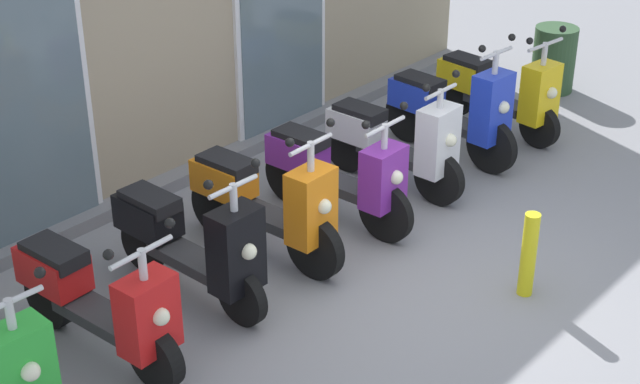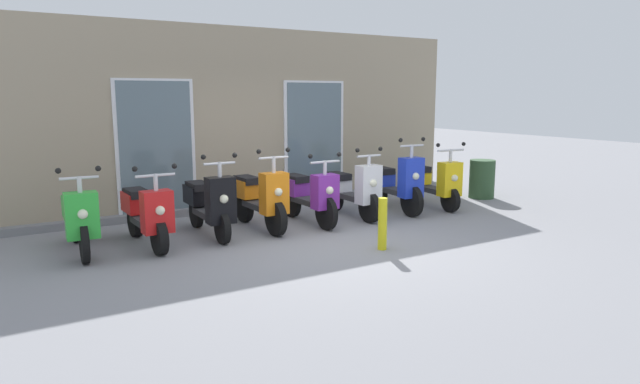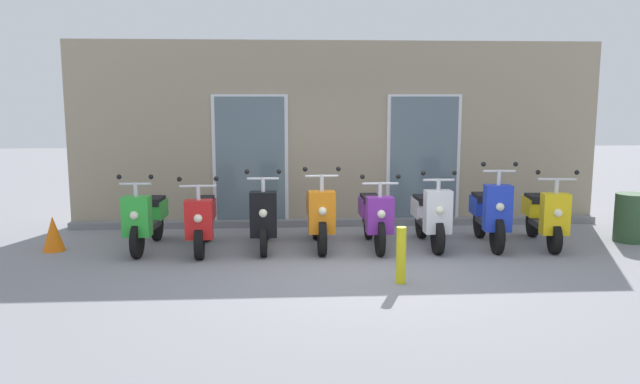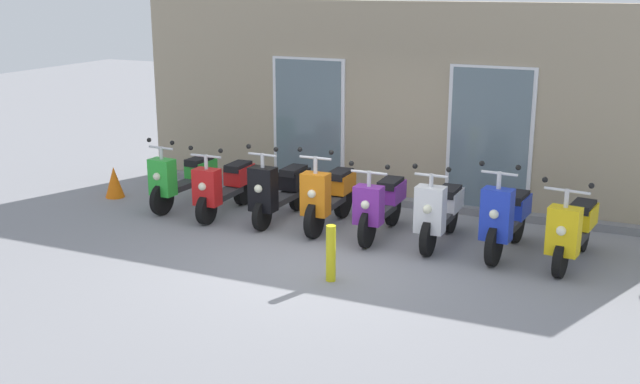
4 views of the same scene
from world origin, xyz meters
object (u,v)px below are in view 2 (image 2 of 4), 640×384
scooter_purple (308,194)px  curb_bollard (383,224)px  scooter_white (352,189)px  scooter_black (209,203)px  scooter_red (146,213)px  scooter_orange (259,197)px  scooter_green (78,217)px  trash_bin (482,179)px  scooter_blue (395,183)px  scooter_yellow (432,182)px

scooter_purple → curb_bollard: 1.86m
scooter_purple → scooter_white: scooter_white is taller
scooter_black → scooter_white: size_ratio=1.01×
scooter_red → scooter_orange: 1.74m
scooter_green → scooter_purple: (3.40, -0.10, 0.00)m
scooter_black → trash_bin: (5.73, 0.07, -0.11)m
scooter_green → scooter_orange: size_ratio=1.01×
curb_bollard → scooter_purple: bearing=91.7°
trash_bin → scooter_blue: bearing=-176.6°
scooter_black → scooter_orange: bearing=0.3°
scooter_blue → curb_bollard: scooter_blue is taller
scooter_red → scooter_white: 3.42m
scooter_black → curb_bollard: scooter_black is taller
scooter_blue → scooter_yellow: (0.85, -0.02, -0.04)m
curb_bollard → scooter_black: bearing=131.7°
scooter_purple → scooter_yellow: size_ratio=1.03×
scooter_black → scooter_red: bearing=-176.3°
scooter_red → scooter_yellow: scooter_yellow is taller
scooter_white → scooter_orange: bearing=178.4°
scooter_red → scooter_white: (3.42, 0.02, 0.02)m
scooter_yellow → trash_bin: bearing=6.1°
scooter_yellow → scooter_purple: bearing=179.2°
scooter_purple → curb_bollard: scooter_purple is taller
curb_bollard → scooter_blue: bearing=47.1°
scooter_black → scooter_purple: 1.64m
scooter_green → curb_bollard: scooter_green is taller
scooter_yellow → trash_bin: 1.48m
scooter_black → scooter_purple: (1.64, -0.05, -0.01)m
scooter_green → trash_bin: bearing=0.2°
scooter_purple → scooter_blue: 1.76m
scooter_white → scooter_yellow: 1.76m
scooter_yellow → trash_bin: scooter_yellow is taller
scooter_blue → scooter_green: bearing=178.7°
scooter_blue → scooter_black: bearing=178.8°
scooter_orange → scooter_yellow: (3.45, -0.09, -0.02)m
scooter_black → scooter_yellow: (4.26, -0.09, -0.02)m
scooter_yellow → curb_bollard: 3.14m
scooter_black → curb_bollard: 2.56m
scooter_black → scooter_blue: bearing=-1.2°
scooter_red → scooter_green: bearing=172.9°
trash_bin → scooter_white: bearing=-178.0°
scooter_orange → curb_bollard: size_ratio=2.30×
scooter_black → scooter_purple: scooter_black is taller
scooter_white → trash_bin: scooter_white is taller
scooter_green → scooter_red: bearing=-7.1°
scooter_green → scooter_purple: 3.40m
scooter_white → scooter_yellow: scooter_yellow is taller
scooter_orange → scooter_blue: (2.59, -0.08, 0.01)m
scooter_green → scooter_black: (1.76, -0.04, 0.02)m
scooter_blue → trash_bin: scooter_blue is taller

